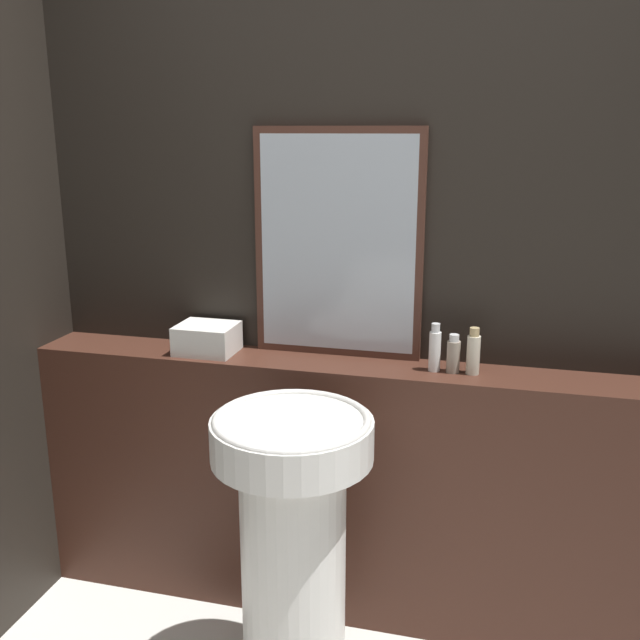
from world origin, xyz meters
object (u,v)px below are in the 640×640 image
(mirror, at_px, (338,245))
(conditioner_bottle, at_px, (453,355))
(pedestal_sink, at_px, (293,539))
(shampoo_bottle, at_px, (435,349))
(lotion_bottle, at_px, (473,353))
(towel_stack, at_px, (207,338))

(mirror, height_order, conditioner_bottle, mirror)
(pedestal_sink, height_order, shampoo_bottle, shampoo_bottle)
(conditioner_bottle, bearing_deg, shampoo_bottle, -180.00)
(pedestal_sink, relative_size, shampoo_bottle, 5.77)
(pedestal_sink, xyz_separation_m, lotion_bottle, (0.49, 0.44, 0.50))
(mirror, relative_size, lotion_bottle, 5.02)
(lotion_bottle, bearing_deg, shampoo_bottle, -180.00)
(towel_stack, bearing_deg, conditioner_bottle, 0.00)
(conditioner_bottle, relative_size, lotion_bottle, 0.83)
(mirror, xyz_separation_m, lotion_bottle, (0.48, -0.10, -0.32))
(pedestal_sink, height_order, towel_stack, towel_stack)
(shampoo_bottle, bearing_deg, pedestal_sink, -129.37)
(mirror, distance_m, towel_stack, 0.58)
(shampoo_bottle, bearing_deg, conditioner_bottle, 0.00)
(mirror, bearing_deg, towel_stack, -168.13)
(conditioner_bottle, bearing_deg, towel_stack, 180.00)
(towel_stack, bearing_deg, pedestal_sink, -44.55)
(mirror, relative_size, shampoo_bottle, 4.85)
(pedestal_sink, bearing_deg, towel_stack, 135.45)
(pedestal_sink, bearing_deg, shampoo_bottle, 50.63)
(pedestal_sink, bearing_deg, lotion_bottle, 42.18)
(conditioner_bottle, bearing_deg, mirror, 166.98)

